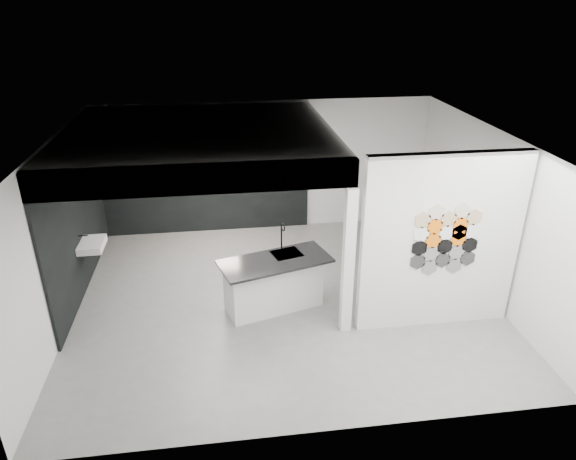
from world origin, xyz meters
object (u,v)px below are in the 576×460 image
Objects in this scene: glass_vase at (274,169)px; utensil_cup at (172,174)px; wall_basin at (92,245)px; stockpot at (146,173)px; partition_panel at (441,243)px; kettle at (267,168)px; kitchen_island at (274,282)px; bottle_dark at (194,172)px; glass_bowl at (274,170)px.

glass_vase reaches higher than utensil_cup.
wall_basin is 2.27m from stockpot.
kettle is (-2.22, 3.87, 0.01)m from partition_panel.
partition_panel is 13.92× the size of kettle.
kitchen_island is 3.51m from bottle_dark.
kitchen_island is 3.70m from utensil_cup.
bottle_dark reaches higher than utensil_cup.
partition_panel is at bearing -61.77° from glass_vase.
partition_panel is 23.43× the size of glass_bowl.
stockpot is at bearing 180.00° from utensil_cup.
partition_panel is 1.47× the size of kitchen_island.
partition_panel reaches higher than glass_bowl.
wall_basin is 6.73× the size of utensil_cup.
glass_bowl is 1.00× the size of glass_vase.
stockpot is 1.86× the size of glass_vase.
stockpot is (-2.28, 3.12, 0.93)m from kitchen_island.
kettle reaches higher than glass_vase.
glass_bowl is at bearing 0.00° from glass_vase.
bottle_dark is at bearing -168.92° from kettle.
stockpot reaches higher than kettle.
partition_panel is 2.71m from kitchen_island.
stockpot reaches higher than utensil_cup.
wall_basin is 4.00m from glass_bowl.
glass_vase is at bearing 118.23° from partition_panel.
wall_basin is at bearing -136.42° from kettle.
glass_vase is at bearing 0.00° from glass_bowl.
utensil_cup is at bearing 180.00° from glass_bowl.
glass_bowl is 1.34× the size of utensil_cup.
glass_vase is at bearing 0.00° from bottle_dark.
utensil_cup is at bearing 137.43° from partition_panel.
stockpot reaches higher than kitchen_island.
utensil_cup is at bearing 180.00° from glass_vase.
bottle_dark reaches higher than glass_vase.
kettle is at bearing 0.00° from stockpot.
utensil_cup is at bearing -168.92° from kettle.
stockpot is 2.49m from kettle.
kettle is at bearing 180.00° from glass_vase.
glass_vase reaches higher than wall_basin.
partition_panel is at bearing -18.23° from wall_basin.
bottle_dark is (-1.53, 0.00, -0.00)m from kettle.
bottle_dark is (-1.68, 0.00, 0.04)m from glass_bowl.
partition_panel is at bearing -61.77° from glass_bowl.
bottle_dark is at bearing 0.00° from utensil_cup.
partition_panel is 4.67× the size of wall_basin.
kitchen_island is at bearing -96.62° from glass_vase.
kitchen_island is 3.27m from glass_vase.
kettle is (2.49, 0.00, -0.01)m from stockpot.
bottle_dark reaches higher than kitchen_island.
glass_bowl is at bearing 66.91° from kitchen_island.
partition_panel is 5.71m from utensil_cup.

